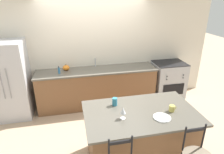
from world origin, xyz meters
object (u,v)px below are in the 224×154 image
Objects in this scene: oven_range at (168,80)px; dinner_plate at (162,117)px; coffee_mug at (172,108)px; pumpkin_decoration at (66,68)px; soap_bottle at (59,70)px; tumbler_cup at (115,102)px; refrigerator at (11,80)px; wine_glass at (123,111)px.

oven_range reaches higher than dinner_plate.
pumpkin_decoration is (-1.58, 2.14, 0.02)m from coffee_mug.
soap_bottle is at bearing -178.87° from oven_range.
oven_range is 2.53m from dinner_plate.
coffee_mug is 0.90m from tumbler_cup.
dinner_plate is at bearing -39.75° from tumbler_cup.
refrigerator is 3.31m from dinner_plate.
dinner_plate is 1.66× the size of pumpkin_decoration.
coffee_mug is at bearing -53.53° from pumpkin_decoration.
soap_bottle is at bearing 115.54° from wine_glass.
dinner_plate is 1.53× the size of soap_bottle.
oven_range is 2.65m from pumpkin_decoration.
oven_range is 2.80m from soap_bottle.
coffee_mug is (0.79, 0.02, -0.08)m from wine_glass.
refrigerator reaches higher than coffee_mug.
oven_range is at bearing 42.26° from tumbler_cup.
wine_glass is 1.50× the size of coffee_mug.
coffee_mug is at bearing -48.54° from soap_bottle.
pumpkin_decoration is (-0.76, 1.78, 0.00)m from tumbler_cup.
coffee_mug is 2.63m from soap_bottle.
tumbler_cup is 0.76× the size of soap_bottle.
oven_range is 7.45× the size of tumbler_cup.
soap_bottle is at bearing 119.72° from tumbler_cup.
dinner_plate is 1.45× the size of wine_glass.
soap_bottle reaches higher than coffee_mug.
coffee_mug is at bearing 30.81° from dinner_plate.
wine_glass reaches higher than oven_range.
dinner_plate is (2.55, -2.11, 0.08)m from refrigerator.
oven_range is 8.12× the size of coffee_mug.
refrigerator is 9.55× the size of wine_glass.
pumpkin_decoration is at bearing 113.16° from tumbler_cup.
tumbler_cup is (-0.60, 0.50, 0.06)m from dinner_plate.
pumpkin_decoration is at bearing 177.36° from oven_range.
wine_glass is at bearing -131.27° from oven_range.
pumpkin_decoration reaches higher than oven_range.
refrigerator is 2.82m from wine_glass.
wine_glass reaches higher than tumbler_cup.
soap_bottle is (-1.51, 2.10, 0.07)m from dinner_plate.
wine_glass is 1.38× the size of tumbler_cup.
coffee_mug is at bearing 1.74° from wine_glass.
dinner_plate is at bearing -39.53° from refrigerator.
coffee_mug is at bearing -35.36° from refrigerator.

